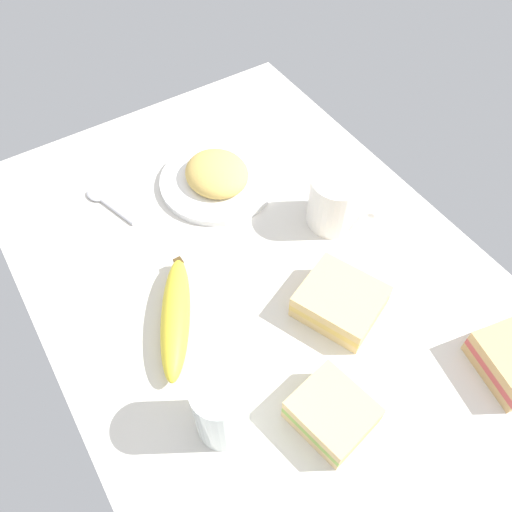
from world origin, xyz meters
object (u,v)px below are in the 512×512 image
(plate_of_food, at_px, (217,177))
(banana, at_px, (176,316))
(glass_of_milk, at_px, (222,411))
(sandwich_main, at_px, (340,301))
(coffee_mug_black, at_px, (336,200))
(sandwich_side, at_px, (332,413))
(spoon, at_px, (103,201))

(plate_of_food, bearing_deg, banana, 138.25)
(plate_of_food, height_order, glass_of_milk, glass_of_milk)
(glass_of_milk, bearing_deg, sandwich_main, -76.36)
(plate_of_food, xyz_separation_m, banana, (-0.21, 0.19, 0.00))
(banana, bearing_deg, plate_of_food, -41.75)
(coffee_mug_black, bearing_deg, banana, 96.71)
(coffee_mug_black, xyz_separation_m, banana, (-0.04, 0.31, -0.03))
(sandwich_main, bearing_deg, glass_of_milk, 103.64)
(coffee_mug_black, relative_size, glass_of_milk, 0.96)
(sandwich_side, relative_size, spoon, 0.91)
(plate_of_food, height_order, banana, plate_of_food)
(sandwich_main, distance_m, sandwich_side, 0.16)
(sandwich_side, distance_m, banana, 0.25)
(sandwich_side, xyz_separation_m, banana, (0.23, 0.10, -0.00))
(plate_of_food, xyz_separation_m, coffee_mug_black, (-0.17, -0.12, 0.03))
(sandwich_main, bearing_deg, plate_of_food, 3.52)
(sandwich_side, height_order, glass_of_milk, glass_of_milk)
(plate_of_food, distance_m, coffee_mug_black, 0.21)
(plate_of_food, distance_m, sandwich_side, 0.45)
(coffee_mug_black, distance_m, sandwich_main, 0.17)
(coffee_mug_black, bearing_deg, plate_of_food, 34.17)
(banana, bearing_deg, spoon, -0.48)
(coffee_mug_black, height_order, spoon, coffee_mug_black)
(sandwich_main, xyz_separation_m, glass_of_milk, (-0.05, 0.22, 0.03))
(plate_of_food, distance_m, banana, 0.28)
(coffee_mug_black, xyz_separation_m, spoon, (0.24, 0.30, -0.04))
(sandwich_main, distance_m, spoon, 0.43)
(coffee_mug_black, xyz_separation_m, sandwich_main, (-0.14, 0.10, -0.02))
(sandwich_main, bearing_deg, coffee_mug_black, -35.04)
(sandwich_main, bearing_deg, sandwich_side, 138.19)
(banana, bearing_deg, coffee_mug_black, -83.29)
(plate_of_food, bearing_deg, spoon, 70.76)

